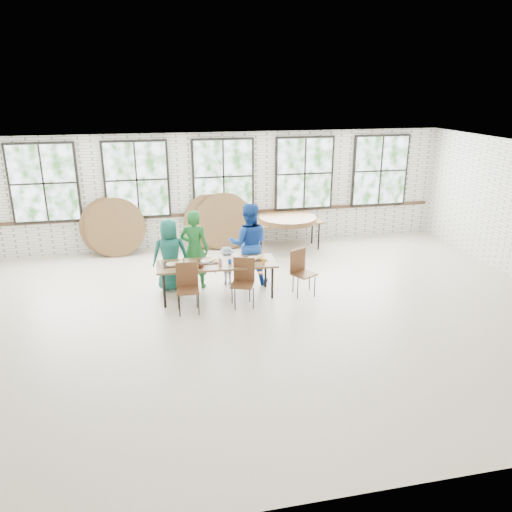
# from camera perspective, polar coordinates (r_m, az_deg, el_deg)

# --- Properties ---
(room) EXTENTS (12.00, 12.00, 12.00)m
(room) POSITION_cam_1_polar(r_m,az_deg,el_deg) (13.16, -3.75, 8.85)
(room) COLOR beige
(room) RESTS_ON ground
(dining_table) EXTENTS (2.43, 0.88, 0.74)m
(dining_table) POSITION_cam_1_polar(r_m,az_deg,el_deg) (10.09, -4.48, -1.07)
(dining_table) COLOR brown
(dining_table) RESTS_ON ground
(chair_near_left) EXTENTS (0.44, 0.43, 0.95)m
(chair_near_left) POSITION_cam_1_polar(r_m,az_deg,el_deg) (9.60, -7.84, -3.11)
(chair_near_left) COLOR #54331C
(chair_near_left) RESTS_ON ground
(chair_near_right) EXTENTS (0.54, 0.53, 0.95)m
(chair_near_right) POSITION_cam_1_polar(r_m,az_deg,el_deg) (9.77, -1.46, -2.52)
(chair_near_right) COLOR #54331C
(chair_near_right) RESTS_ON ground
(chair_spare) EXTENTS (0.56, 0.56, 0.95)m
(chair_spare) POSITION_cam_1_polar(r_m,az_deg,el_deg) (10.32, 5.15, -1.39)
(chair_spare) COLOR #54331C
(chair_spare) RESTS_ON ground
(adult_teal) EXTENTS (0.77, 0.53, 1.53)m
(adult_teal) POSITION_cam_1_polar(r_m,az_deg,el_deg) (10.61, -9.79, 0.17)
(adult_teal) COLOR #1C6B61
(adult_teal) RESTS_ON ground
(adult_green) EXTENTS (0.73, 0.60, 1.70)m
(adult_green) POSITION_cam_1_polar(r_m,az_deg,el_deg) (10.61, -7.04, 0.79)
(adult_green) COLOR #1A6326
(adult_green) RESTS_ON ground
(toddler) EXTENTS (0.59, 0.40, 0.86)m
(toddler) POSITION_cam_1_polar(r_m,az_deg,el_deg) (10.82, -3.33, -1.10)
(toddler) COLOR #112037
(toddler) RESTS_ON ground
(adult_blue) EXTENTS (0.99, 0.85, 1.78)m
(adult_blue) POSITION_cam_1_polar(r_m,az_deg,el_deg) (10.75, -0.84, 1.41)
(adult_blue) COLOR #153F99
(adult_blue) RESTS_ON ground
(storage_table) EXTENTS (1.87, 0.93, 0.74)m
(storage_table) POSITION_cam_1_polar(r_m,az_deg,el_deg) (13.14, 3.63, 3.73)
(storage_table) COLOR brown
(storage_table) RESTS_ON ground
(tabletop_clutter) EXTENTS (2.09, 0.56, 0.11)m
(tabletop_clutter) POSITION_cam_1_polar(r_m,az_deg,el_deg) (10.04, -4.03, -0.69)
(tabletop_clutter) COLOR black
(tabletop_clutter) RESTS_ON dining_table
(round_tops_stacked) EXTENTS (1.50, 1.50, 0.13)m
(round_tops_stacked) POSITION_cam_1_polar(r_m,az_deg,el_deg) (13.11, 3.64, 4.23)
(round_tops_stacked) COLOR brown
(round_tops_stacked) RESTS_ON storage_table
(round_tops_leaning) EXTENTS (4.40, 0.46, 1.48)m
(round_tops_leaning) POSITION_cam_1_polar(r_m,az_deg,el_deg) (13.06, -10.17, 3.59)
(round_tops_leaning) COLOR brown
(round_tops_leaning) RESTS_ON ground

